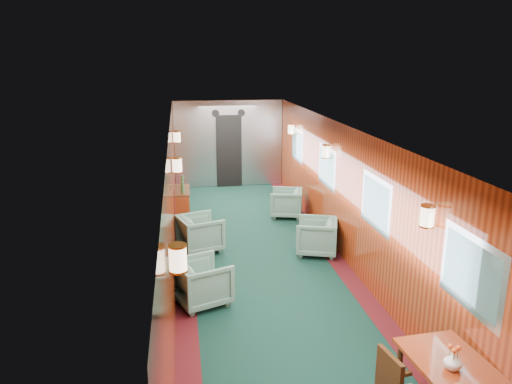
# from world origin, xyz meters

# --- Properties ---
(room) EXTENTS (12.00, 12.10, 2.40)m
(room) POSITION_xyz_m (0.00, 0.00, 1.63)
(room) COLOR black
(room) RESTS_ON ground
(bulkhead) EXTENTS (2.98, 0.17, 2.39)m
(bulkhead) POSITION_xyz_m (0.00, 5.91, 1.18)
(bulkhead) COLOR #ADAFB4
(bulkhead) RESTS_ON ground
(windows_right) EXTENTS (0.02, 8.60, 0.80)m
(windows_right) POSITION_xyz_m (1.49, 0.25, 1.45)
(windows_right) COLOR silver
(windows_right) RESTS_ON ground
(wall_sconces) EXTENTS (2.97, 7.97, 0.25)m
(wall_sconces) POSITION_xyz_m (0.00, 0.57, 1.79)
(wall_sconces) COLOR #FFEAC6
(wall_sconces) RESTS_ON ground
(dining_table) EXTENTS (0.76, 1.03, 0.74)m
(dining_table) POSITION_xyz_m (1.13, -3.88, 0.62)
(dining_table) COLOR maroon
(dining_table) RESTS_ON ground
(credenza) EXTENTS (0.31, 0.98, 1.15)m
(credenza) POSITION_xyz_m (-1.34, 2.40, 0.45)
(credenza) COLOR maroon
(credenza) RESTS_ON ground
(flower_vase) EXTENTS (0.20, 0.20, 0.17)m
(flower_vase) POSITION_xyz_m (1.08, -4.01, 0.83)
(flower_vase) COLOR silver
(flower_vase) RESTS_ON dining_table
(armchair_left_near) EXTENTS (0.96, 0.95, 0.68)m
(armchair_left_near) POSITION_xyz_m (-1.10, -0.95, 0.34)
(armchair_left_near) COLOR #1F4840
(armchair_left_near) RESTS_ON ground
(armchair_left_far) EXTENTS (0.94, 0.93, 0.68)m
(armchair_left_far) POSITION_xyz_m (-1.03, 1.14, 0.34)
(armchair_left_far) COLOR #1F4840
(armchair_left_far) RESTS_ON ground
(armchair_right_near) EXTENTS (0.92, 0.91, 0.67)m
(armchair_right_near) POSITION_xyz_m (1.08, 0.66, 0.33)
(armchair_right_near) COLOR #1F4840
(armchair_right_near) RESTS_ON ground
(armchair_right_far) EXTENTS (0.86, 0.84, 0.64)m
(armchair_right_far) POSITION_xyz_m (1.00, 2.92, 0.32)
(armchair_right_far) COLOR #1F4840
(armchair_right_far) RESTS_ON ground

